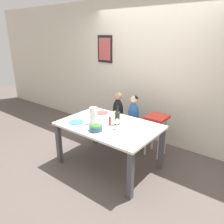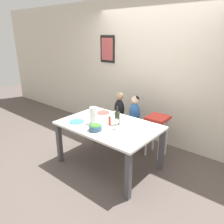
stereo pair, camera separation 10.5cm
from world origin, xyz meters
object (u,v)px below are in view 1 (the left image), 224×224
Objects in this scene: chair_far_left at (118,123)px; salad_bowl_large at (96,127)px; chair_right_highchair at (156,125)px; person_child_left at (118,106)px; chair_far_center at (133,127)px; wine_bottle at (117,118)px; paper_towel_roll at (93,116)px; dinner_plate_front_left at (76,122)px; wine_glass_far at (115,114)px; dinner_plate_back_left at (102,113)px; wine_glass_near at (117,122)px; person_child_center at (134,109)px.

chair_far_left is 2.41× the size of salad_bowl_large.
person_child_left is (-0.82, 0.00, 0.18)m from chair_right_highchair.
chair_far_center is 0.83m from wine_bottle.
paper_towel_roll is 0.28m from salad_bowl_large.
dinner_plate_front_left is at bearing -93.68° from chair_far_left.
dinner_plate_front_left is (-0.07, -1.02, -0.02)m from person_child_left.
wine_glass_far is (0.18, 0.30, -0.02)m from paper_towel_roll.
person_child_left is 2.31× the size of dinner_plate_back_left.
chair_far_left is 0.84m from chair_right_highchair.
wine_glass_far is at bearing 132.65° from wine_glass_near.
person_child_center is (0.00, 0.00, 0.35)m from chair_far_center.
wine_bottle is 0.18m from wine_glass_far.
person_child_left is (0.00, 0.00, 0.35)m from chair_far_left.
salad_bowl_large is 0.74m from dinner_plate_back_left.
chair_right_highchair is 3.15× the size of dinner_plate_front_left.
salad_bowl_large is 0.45m from dinner_plate_front_left.
wine_bottle is at bearing -115.24° from chair_right_highchair.
chair_far_left is 0.96m from wine_bottle.
chair_far_left is 0.50m from person_child_center.
person_child_center is 2.06× the size of paper_towel_roll.
wine_bottle reaches higher than dinner_plate_back_left.
wine_bottle reaches higher than chair_far_left.
person_child_left reaches higher than wine_glass_near.
chair_right_highchair reaches higher than chair_far_center.
chair_right_highchair is at bearing 27.48° from dinner_plate_back_left.
person_child_center is at bearing 179.89° from chair_right_highchair.
wine_glass_near is at bearing -54.49° from person_child_left.
chair_far_center is 1.01m from paper_towel_roll.
chair_far_center is at bearing -90.00° from person_child_center.
paper_towel_roll reaches higher than chair_far_center.
wine_glass_near is at bearing -73.80° from person_child_center.
paper_towel_roll is 1.61× the size of wine_glass_near.
chair_far_left is at bearing 125.64° from wine_bottle.
wine_bottle reaches higher than paper_towel_roll.
wine_bottle is at bearing -40.01° from wine_glass_far.
chair_right_highchair is at bearing 64.76° from wine_bottle.
chair_far_center is 2.41× the size of salad_bowl_large.
person_child_center is (0.35, 0.00, 0.35)m from chair_far_left.
salad_bowl_large is 0.85× the size of dinner_plate_front_left.
chair_far_center is 0.67m from dinner_plate_back_left.
paper_towel_roll is at bearing -101.18° from chair_far_center.
person_child_center is at bearing 78.84° from paper_towel_roll.
person_child_left is 1.02m from wine_glass_near.
wine_bottle is at bearing -54.36° from chair_far_left.
person_child_left is at bearing 125.61° from wine_bottle.
salad_bowl_large is (0.03, -1.06, 0.38)m from chair_far_center.
chair_right_highchair is at bearing -0.00° from chair_far_center.
dinner_plate_back_left is at bearing 147.94° from wine_glass_near.
wine_bottle is 1.81× the size of wine_glass_near.
wine_glass_far is 0.49m from salad_bowl_large.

